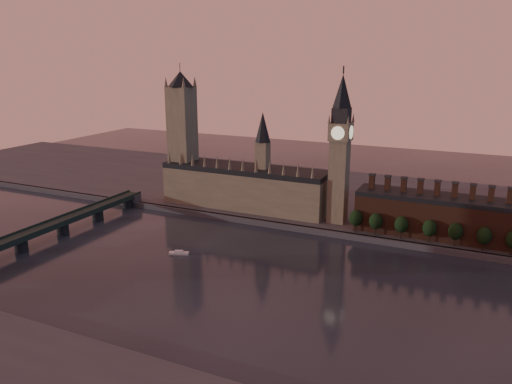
% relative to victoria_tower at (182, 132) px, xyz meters
% --- Properties ---
extents(ground, '(900.00, 900.00, 0.00)m').
position_rel_victoria_tower_xyz_m(ground, '(120.00, -115.00, -59.09)').
color(ground, black).
rests_on(ground, ground).
extents(north_bank, '(900.00, 182.00, 4.00)m').
position_rel_victoria_tower_xyz_m(north_bank, '(120.00, 63.04, -57.09)').
color(north_bank, '#46474B').
rests_on(north_bank, ground).
extents(palace_of_westminster, '(130.00, 30.30, 74.00)m').
position_rel_victoria_tower_xyz_m(palace_of_westminster, '(55.59, -0.09, -37.46)').
color(palace_of_westminster, '#7E745A').
rests_on(palace_of_westminster, north_bank).
extents(victoria_tower, '(24.00, 24.00, 108.00)m').
position_rel_victoria_tower_xyz_m(victoria_tower, '(0.00, 0.00, 0.00)').
color(victoria_tower, '#7E745A').
rests_on(victoria_tower, north_bank).
extents(big_ben, '(15.00, 15.00, 107.00)m').
position_rel_victoria_tower_xyz_m(big_ben, '(130.00, -5.00, -2.26)').
color(big_ben, '#7E745A').
rests_on(big_ben, north_bank).
extents(chimney_block, '(110.00, 25.00, 37.00)m').
position_rel_victoria_tower_xyz_m(chimney_block, '(200.00, -5.00, -41.27)').
color(chimney_block, '#4F2D1E').
rests_on(chimney_block, north_bank).
extents(embankment_tree_0, '(8.60, 8.60, 14.88)m').
position_rel_victoria_tower_xyz_m(embankment_tree_0, '(146.88, -19.83, -45.62)').
color(embankment_tree_0, black).
rests_on(embankment_tree_0, north_bank).
extents(embankment_tree_1, '(8.60, 8.60, 14.88)m').
position_rel_victoria_tower_xyz_m(embankment_tree_1, '(160.23, -20.86, -45.62)').
color(embankment_tree_1, black).
rests_on(embankment_tree_1, north_bank).
extents(embankment_tree_2, '(8.60, 8.60, 14.88)m').
position_rel_victoria_tower_xyz_m(embankment_tree_2, '(176.48, -20.57, -45.62)').
color(embankment_tree_2, black).
rests_on(embankment_tree_2, north_bank).
extents(embankment_tree_3, '(8.60, 8.60, 14.88)m').
position_rel_victoria_tower_xyz_m(embankment_tree_3, '(193.70, -20.14, -45.62)').
color(embankment_tree_3, black).
rests_on(embankment_tree_3, north_bank).
extents(embankment_tree_4, '(8.60, 8.60, 14.88)m').
position_rel_victoria_tower_xyz_m(embankment_tree_4, '(208.83, -19.70, -45.62)').
color(embankment_tree_4, black).
rests_on(embankment_tree_4, north_bank).
extents(embankment_tree_5, '(8.60, 8.60, 14.88)m').
position_rel_victoria_tower_xyz_m(embankment_tree_5, '(224.90, -20.70, -45.62)').
color(embankment_tree_5, black).
rests_on(embankment_tree_5, north_bank).
extents(westminster_bridge, '(14.00, 200.00, 11.55)m').
position_rel_victoria_tower_xyz_m(westminster_bridge, '(-35.00, -117.70, -51.65)').
color(westminster_bridge, '#1D2E28').
rests_on(westminster_bridge, ground).
extents(river_boat, '(12.41, 7.65, 2.40)m').
position_rel_victoria_tower_xyz_m(river_boat, '(56.57, -94.83, -58.17)').
color(river_boat, silver).
rests_on(river_boat, ground).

